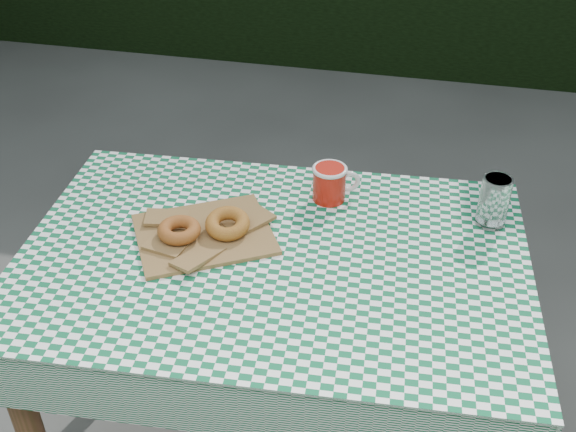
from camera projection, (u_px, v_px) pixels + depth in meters
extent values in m
cube|color=brown|center=(275.00, 371.00, 1.78)|extent=(1.16, 0.82, 0.75)
cube|color=#0D5934|center=(273.00, 256.00, 1.57)|extent=(1.19, 0.84, 0.01)
cube|color=olive|center=(204.00, 233.00, 1.62)|extent=(0.38, 0.36, 0.02)
torus|color=#99521F|center=(179.00, 230.00, 1.59)|extent=(0.11, 0.11, 0.03)
torus|color=olive|center=(228.00, 223.00, 1.61)|extent=(0.12, 0.12, 0.03)
cylinder|color=white|center=(494.00, 201.00, 1.62)|extent=(0.09, 0.09, 0.13)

